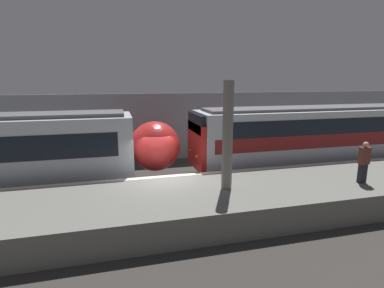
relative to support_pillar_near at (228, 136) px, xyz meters
The scene contains 6 objects.
ground_plane 4.18m from the support_pillar_near, 134.31° to the left, with size 120.00×120.00×0.00m, color #33302D.
platform 3.21m from the support_pillar_near, behind, with size 40.00×4.16×1.04m.
station_rear_barrier 8.77m from the support_pillar_near, 103.38° to the left, with size 50.00×0.15×4.20m.
support_pillar_near is the anchor object (origin of this frame).
train_boxy 10.49m from the support_pillar_near, 23.70° to the left, with size 19.48×2.83×3.57m.
person_waiting 5.57m from the support_pillar_near, ahead, with size 0.38×0.24×1.65m.
Camera 1 is at (-1.89, -12.06, 5.03)m, focal length 28.00 mm.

